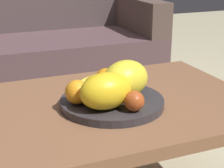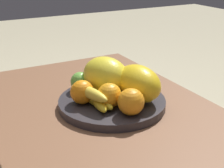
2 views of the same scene
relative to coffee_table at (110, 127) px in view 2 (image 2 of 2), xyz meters
name	(u,v)px [view 2 (image 2 of 2)]	position (x,y,z in m)	size (l,w,h in m)	color
coffee_table	(110,127)	(0.00, 0.00, 0.00)	(1.08, 0.67, 0.43)	brown
fruit_bowl	(112,102)	(0.05, -0.03, 0.06)	(0.34, 0.34, 0.03)	#302C30
melon_large_front	(106,76)	(0.09, -0.04, 0.13)	(0.16, 0.12, 0.12)	yellow
melon_smaller_beside	(138,84)	(0.00, -0.10, 0.13)	(0.17, 0.11, 0.11)	yellow
orange_front	(111,96)	(0.00, 0.00, 0.11)	(0.07, 0.07, 0.07)	orange
orange_left	(82,92)	(0.06, 0.06, 0.11)	(0.07, 0.07, 0.07)	orange
orange_back	(131,102)	(-0.07, -0.03, 0.11)	(0.08, 0.08, 0.08)	orange
apple_front	(139,81)	(0.07, -0.15, 0.10)	(0.06, 0.06, 0.06)	#A6461C
apple_right	(80,82)	(0.15, 0.03, 0.10)	(0.06, 0.06, 0.06)	#68AF3F
banana_bunch	(95,98)	(0.03, 0.04, 0.10)	(0.16, 0.09, 0.06)	gold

